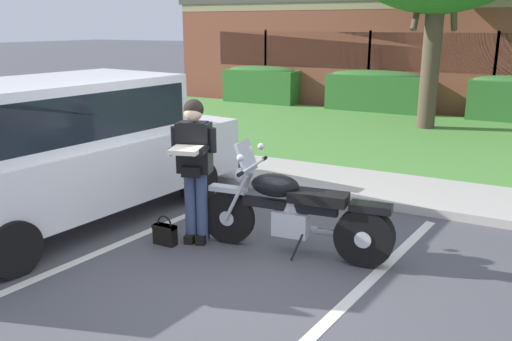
{
  "coord_description": "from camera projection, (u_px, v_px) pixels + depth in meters",
  "views": [
    {
      "loc": [
        2.65,
        -4.41,
        2.5
      ],
      "look_at": [
        -0.13,
        0.85,
        0.85
      ],
      "focal_mm": 36.79,
      "sensor_mm": 36.0,
      "label": 1
    }
  ],
  "objects": [
    {
      "name": "hedge_left",
      "position": [
        262.0,
        84.0,
        17.18
      ],
      "size": [
        2.46,
        0.9,
        1.24
      ],
      "color": "#336B2D",
      "rests_on": "ground"
    },
    {
      "name": "concrete_walk",
      "position": [
        339.0,
        181.0,
        8.61
      ],
      "size": [
        60.0,
        1.5,
        0.08
      ],
      "primitive_type": "cube",
      "color": "#B7B2A8",
      "rests_on": "ground"
    },
    {
      "name": "motorcycle",
      "position": [
        300.0,
        213.0,
        5.81
      ],
      "size": [
        2.24,
        0.82,
        1.26
      ],
      "color": "black",
      "rests_on": "ground"
    },
    {
      "name": "stall_stripe_0",
      "position": [
        137.0,
        236.0,
        6.43
      ],
      "size": [
        0.67,
        4.38,
        0.01
      ],
      "primitive_type": "cube",
      "rotation": [
        0.0,
        0.0,
        -0.12
      ],
      "color": "silver",
      "rests_on": "ground"
    },
    {
      "name": "brick_building",
      "position": [
        507.0,
        49.0,
        18.27
      ],
      "size": [
        20.67,
        9.97,
        3.4
      ],
      "color": "brown",
      "rests_on": "ground"
    },
    {
      "name": "parked_suv_adjacent",
      "position": [
        69.0,
        149.0,
        6.8
      ],
      "size": [
        2.49,
        5.03,
        1.86
      ],
      "color": "white",
      "rests_on": "ground"
    },
    {
      "name": "grass_lawn",
      "position": [
        398.0,
        136.0,
        12.11
      ],
      "size": [
        60.0,
        6.71,
        0.06
      ],
      "primitive_type": "cube",
      "color": "#518E3D",
      "rests_on": "ground"
    },
    {
      "name": "curb_strip",
      "position": [
        320.0,
        194.0,
        7.88
      ],
      "size": [
        60.0,
        0.2,
        0.12
      ],
      "primitive_type": "cube",
      "color": "#B7B2A8",
      "rests_on": "ground"
    },
    {
      "name": "ground_plane",
      "position": [
        230.0,
        267.0,
        5.61
      ],
      "size": [
        140.0,
        140.0,
        0.0
      ],
      "primitive_type": "plane",
      "color": "#4C4C51"
    },
    {
      "name": "handbag",
      "position": [
        165.0,
        233.0,
        6.16
      ],
      "size": [
        0.28,
        0.13,
        0.36
      ],
      "color": "black",
      "rests_on": "ground"
    },
    {
      "name": "hedge_center_left",
      "position": [
        375.0,
        90.0,
        15.47
      ],
      "size": [
        2.83,
        0.9,
        1.24
      ],
      "color": "#336B2D",
      "rests_on": "ground"
    },
    {
      "name": "rider_person",
      "position": [
        194.0,
        160.0,
        6.01
      ],
      "size": [
        0.54,
        0.65,
        1.7
      ],
      "color": "black",
      "rests_on": "ground"
    },
    {
      "name": "stall_stripe_1",
      "position": [
        362.0,
        288.0,
        5.15
      ],
      "size": [
        0.67,
        4.38,
        0.01
      ],
      "primitive_type": "cube",
      "rotation": [
        0.0,
        0.0,
        -0.12
      ],
      "color": "silver",
      "rests_on": "ground"
    }
  ]
}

